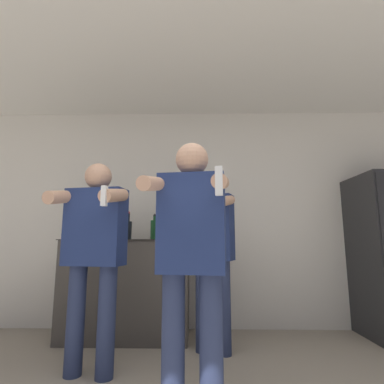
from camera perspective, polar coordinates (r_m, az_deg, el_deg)
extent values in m
cube|color=silver|center=(3.59, -0.41, -4.49)|extent=(7.00, 0.06, 2.55)
cube|color=silver|center=(2.75, -1.15, 26.33)|extent=(7.00, 3.14, 0.05)
cube|color=#47423D|center=(3.35, -12.09, -17.39)|extent=(1.27, 0.61, 0.98)
cube|color=#272421|center=(3.32, -11.79, -8.90)|extent=(1.30, 0.64, 0.01)
cylinder|color=black|center=(3.31, -12.13, -7.17)|extent=(0.08, 0.08, 0.19)
cylinder|color=black|center=(3.31, -12.05, -4.72)|extent=(0.03, 0.03, 0.09)
sphere|color=maroon|center=(3.32, -12.02, -3.92)|extent=(0.04, 0.04, 0.04)
cylinder|color=black|center=(3.33, -13.86, -6.61)|extent=(0.06, 0.06, 0.25)
cylinder|color=black|center=(3.34, -13.75, -3.92)|extent=(0.02, 0.02, 0.06)
sphere|color=#B29933|center=(3.35, -13.73, -3.38)|extent=(0.03, 0.03, 0.03)
cylinder|color=#194723|center=(3.25, -7.15, -7.17)|extent=(0.09, 0.09, 0.20)
cylinder|color=#194723|center=(3.26, -7.11, -4.93)|extent=(0.03, 0.03, 0.05)
sphere|color=black|center=(3.26, -7.10, -4.47)|extent=(0.04, 0.04, 0.04)
cylinder|color=#563314|center=(3.37, -16.17, -7.23)|extent=(0.07, 0.07, 0.17)
cylinder|color=#563314|center=(3.37, -16.07, -5.22)|extent=(0.03, 0.03, 0.07)
sphere|color=maroon|center=(3.38, -16.05, -4.63)|extent=(0.03, 0.03, 0.03)
cylinder|color=black|center=(3.43, -19.23, -6.48)|extent=(0.10, 0.10, 0.24)
cylinder|color=black|center=(3.44, -19.08, -3.74)|extent=(0.04, 0.04, 0.09)
sphere|color=black|center=(3.45, -19.04, -3.02)|extent=(0.04, 0.04, 0.04)
cylinder|color=navy|center=(1.92, -3.62, -26.91)|extent=(0.13, 0.13, 0.78)
cylinder|color=navy|center=(1.88, 3.69, -27.22)|extent=(0.13, 0.13, 0.78)
cube|color=navy|center=(1.81, 0.00, -5.94)|extent=(0.42, 0.25, 0.59)
sphere|color=tan|center=(1.88, 0.00, 6.23)|extent=(0.20, 0.20, 0.20)
cylinder|color=tan|center=(1.69, -7.29, 1.57)|extent=(0.13, 0.40, 0.14)
cylinder|color=tan|center=(1.63, 5.55, 1.96)|extent=(0.13, 0.40, 0.14)
cube|color=white|center=(1.44, 5.15, 2.12)|extent=(0.04, 0.04, 0.14)
cylinder|color=navy|center=(2.59, -21.28, -21.62)|extent=(0.13, 0.13, 0.79)
cylinder|color=navy|center=(2.48, -15.98, -22.49)|extent=(0.13, 0.13, 0.79)
cube|color=navy|center=(2.47, -17.86, -6.31)|extent=(0.48, 0.27, 0.59)
sphere|color=tan|center=(2.52, -17.40, 2.83)|extent=(0.21, 0.21, 0.21)
cylinder|color=tan|center=(2.47, -23.66, -0.87)|extent=(0.15, 0.33, 0.15)
cylinder|color=tan|center=(2.26, -14.61, -0.62)|extent=(0.15, 0.33, 0.15)
cube|color=white|center=(2.12, -16.38, -0.72)|extent=(0.04, 0.04, 0.14)
cylinder|color=navy|center=(2.91, 1.88, -20.68)|extent=(0.11, 0.11, 0.80)
cylinder|color=navy|center=(2.84, 6.18, -20.89)|extent=(0.11, 0.11, 0.80)
cube|color=navy|center=(2.82, 3.84, -6.73)|extent=(0.43, 0.32, 0.60)
sphere|color=tan|center=(2.87, 3.76, 1.35)|extent=(0.21, 0.21, 0.21)
cylinder|color=tan|center=(2.74, -0.95, -2.06)|extent=(0.21, 0.37, 0.15)
cylinder|color=tan|center=(2.62, 6.45, -1.68)|extent=(0.21, 0.37, 0.15)
cube|color=white|center=(2.45, 5.41, -1.89)|extent=(0.05, 0.05, 0.14)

